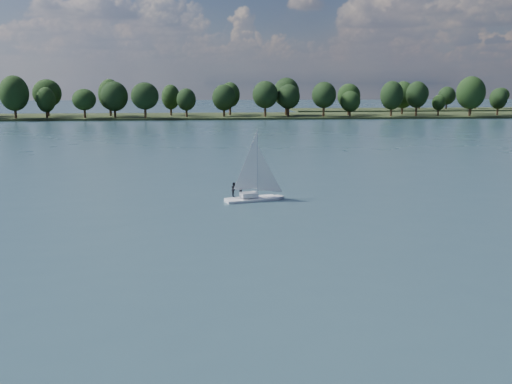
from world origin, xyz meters
TOP-DOWN VIEW (x-y plane):
  - ground at (0.00, 100.00)m, footprint 700.00×700.00m
  - far_shore at (0.00, 212.00)m, footprint 660.00×40.00m
  - far_shore_back at (160.00, 260.00)m, footprint 220.00×30.00m
  - sailboat at (11.89, 45.33)m, footprint 6.76×3.70m
  - treeline at (-13.53, 207.85)m, footprint 562.23×73.55m

SIDE VIEW (x-z plane):
  - ground at x=0.00m, z-range 0.00..0.00m
  - far_shore at x=0.00m, z-range -0.75..0.75m
  - far_shore_back at x=160.00m, z-range -0.70..0.70m
  - sailboat at x=11.89m, z-range -1.89..6.69m
  - treeline at x=-13.53m, z-range -0.86..17.03m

